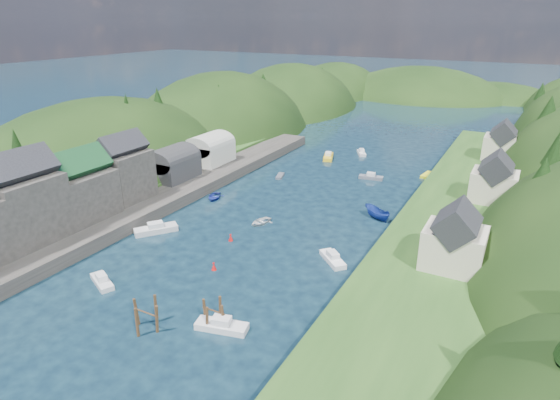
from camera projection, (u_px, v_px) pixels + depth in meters
The scene contains 15 objects.
ground at pixel (333, 183), 92.91m from camera, with size 600.00×600.00×0.00m, color black.
hillside_left at pixel (221, 160), 136.23m from camera, with size 44.00×245.56×52.00m.
far_hills at pixel (446, 122), 197.84m from camera, with size 103.00×68.00×44.00m.
hill_trees at pixel (364, 115), 101.13m from camera, with size 91.21×151.93×11.99m.
quay_left at pixel (132, 207), 78.61m from camera, with size 12.00×110.00×2.00m, color #2D2B28.
terrace_left_grass at pixel (102, 199), 81.61m from camera, with size 12.00×110.00×2.50m, color #234719.
quayside_buildings at pixel (46, 197), 66.12m from camera, with size 8.00×35.84×12.90m.
boat_sheds at pixel (192, 154), 93.48m from camera, with size 7.00×21.00×7.50m.
terrace_right at pixel (457, 220), 73.22m from camera, with size 16.00×120.00×2.40m, color #234719.
right_bank_cottages at pixel (488, 179), 77.02m from camera, with size 9.00×59.24×8.41m.
piling_cluster_near at pixel (147, 317), 49.16m from camera, with size 3.36×3.12×3.89m.
piling_cluster_far at pixel (214, 315), 50.05m from camera, with size 2.87×2.71×3.32m.
channel_buoy_near at pixel (214, 267), 60.95m from camera, with size 0.70×0.70×1.10m.
channel_buoy_far at pixel (231, 238), 68.87m from camera, with size 0.70×0.70×1.10m.
moored_boats at pixel (291, 208), 79.55m from camera, with size 34.59×75.56×2.03m.
Camera 1 is at (32.50, -32.12, 30.88)m, focal length 30.00 mm.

